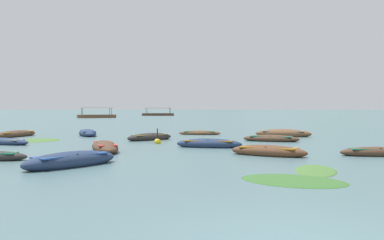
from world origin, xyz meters
TOP-DOWN VIEW (x-y plane):
  - ground_plane at (0.00, 1500.00)m, footprint 6000.00×6000.00m
  - mountain_1 at (-605.05, 2096.25)m, footprint 1602.59×1602.59m
  - mountain_2 at (213.95, 1960.96)m, footprint 1364.46×1364.46m
  - mountain_3 at (784.33, 1888.49)m, footprint 1596.37×1596.37m
  - rowboat_0 at (-11.43, 18.04)m, footprint 3.82×2.50m
  - rowboat_1 at (6.43, 23.78)m, footprint 4.24×2.62m
  - rowboat_2 at (-5.33, 8.74)m, footprint 3.34×3.55m
  - rowboat_4 at (-8.09, 25.39)m, footprint 2.29×3.83m
  - rowboat_5 at (7.08, 11.27)m, footprint 3.32×1.29m
  - rowboat_6 at (0.45, 26.25)m, footprint 3.40×1.45m
  - rowboat_7 at (2.39, 11.66)m, footprint 3.43×2.75m
  - rowboat_8 at (-5.00, 14.02)m, footprint 2.21×4.21m
  - rowboat_9 at (4.43, 19.39)m, footprint 3.65×2.38m
  - rowboat_10 at (-3.18, 20.78)m, footprint 3.29×2.94m
  - rowboat_12 at (0.18, 15.57)m, footprint 3.65×1.95m
  - rowboat_13 at (-13.08, 24.48)m, footprint 2.39×4.41m
  - ferry_0 at (-5.48, 117.97)m, footprint 9.60×4.55m
  - ferry_1 at (-18.62, 88.32)m, footprint 8.85×5.37m
  - mooring_buoy at (-2.60, 18.09)m, footprint 0.41×0.41m
  - weed_patch_0 at (1.58, 5.46)m, footprint 3.68×3.41m
  - weed_patch_1 at (-10.40, 20.78)m, footprint 2.92×3.67m
  - weed_patch_5 at (2.87, 7.26)m, footprint 2.12×3.08m

SIDE VIEW (x-z plane):
  - ground_plane at x=0.00m, z-range 0.00..0.00m
  - weed_patch_0 at x=1.58m, z-range -0.07..0.07m
  - weed_patch_1 at x=-10.40m, z-range -0.07..0.07m
  - weed_patch_5 at x=2.87m, z-range -0.07..0.07m
  - mooring_buoy at x=-2.60m, z-range -0.40..0.60m
  - rowboat_6 at x=0.45m, z-range -0.07..0.34m
  - rowboat_0 at x=-11.43m, z-range -0.09..0.39m
  - rowboat_5 at x=7.08m, z-range -0.09..0.40m
  - rowboat_9 at x=4.43m, z-range -0.09..0.41m
  - rowboat_7 at x=2.39m, z-range -0.11..0.47m
  - rowboat_13 at x=-13.08m, z-range -0.11..0.47m
  - rowboat_10 at x=-3.18m, z-range -0.11..0.47m
  - rowboat_12 at x=0.18m, z-range -0.11..0.48m
  - rowboat_8 at x=-5.00m, z-range -0.11..0.48m
  - rowboat_4 at x=-8.09m, z-range -0.12..0.50m
  - rowboat_2 at x=-5.33m, z-range -0.12..0.54m
  - rowboat_1 at x=6.43m, z-range -0.13..0.56m
  - ferry_0 at x=-5.48m, z-range -0.82..1.71m
  - ferry_1 at x=-18.62m, z-range -0.82..1.71m
  - mountain_2 at x=213.95m, z-range 0.00..341.09m
  - mountain_1 at x=-605.05m, z-range 0.00..388.86m
  - mountain_3 at x=784.33m, z-range 0.00..572.95m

